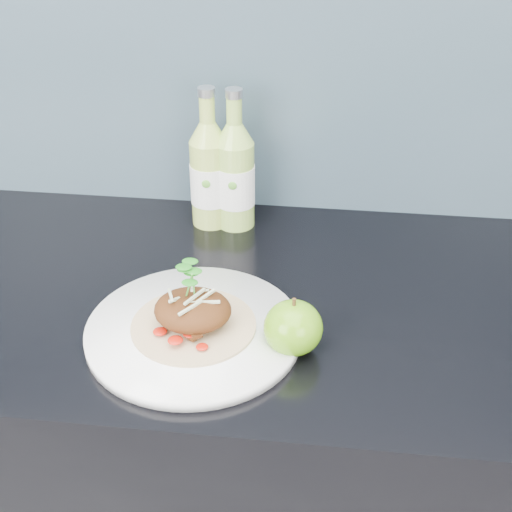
{
  "coord_description": "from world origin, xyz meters",
  "views": [
    {
      "loc": [
        0.16,
        0.82,
        1.53
      ],
      "look_at": [
        0.06,
        1.64,
        1.0
      ],
      "focal_mm": 50.0,
      "sensor_mm": 36.0,
      "label": 1
    }
  ],
  "objects_px": {
    "dinner_plate": "(194,331)",
    "cider_bottle_left": "(209,174)",
    "cider_bottle_right": "(235,176)",
    "green_apple": "(293,328)"
  },
  "relations": [
    {
      "from": "dinner_plate",
      "to": "cider_bottle_right",
      "type": "bearing_deg",
      "value": 87.64
    },
    {
      "from": "cider_bottle_left",
      "to": "cider_bottle_right",
      "type": "distance_m",
      "value": 0.04
    },
    {
      "from": "dinner_plate",
      "to": "cider_bottle_left",
      "type": "bearing_deg",
      "value": 95.64
    },
    {
      "from": "dinner_plate",
      "to": "green_apple",
      "type": "bearing_deg",
      "value": -5.82
    },
    {
      "from": "green_apple",
      "to": "dinner_plate",
      "type": "bearing_deg",
      "value": 174.18
    },
    {
      "from": "green_apple",
      "to": "cider_bottle_right",
      "type": "relative_size",
      "value": 0.41
    },
    {
      "from": "green_apple",
      "to": "cider_bottle_right",
      "type": "distance_m",
      "value": 0.36
    },
    {
      "from": "cider_bottle_left",
      "to": "cider_bottle_right",
      "type": "relative_size",
      "value": 1.0
    },
    {
      "from": "dinner_plate",
      "to": "cider_bottle_left",
      "type": "height_order",
      "value": "cider_bottle_left"
    },
    {
      "from": "cider_bottle_left",
      "to": "green_apple",
      "type": "bearing_deg",
      "value": -42.52
    }
  ]
}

